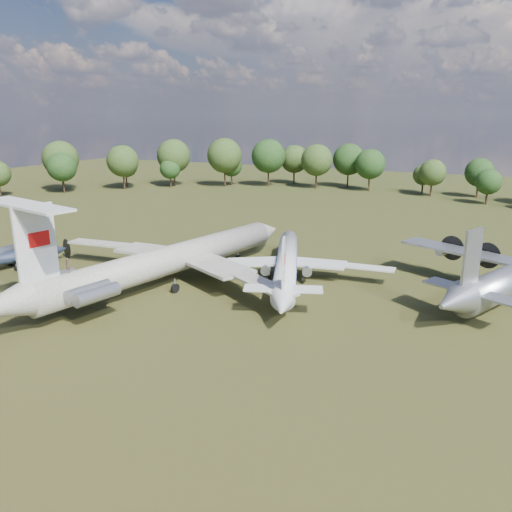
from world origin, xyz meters
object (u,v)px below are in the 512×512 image
at_px(il62_airliner, 170,265).
at_px(small_prop_west, 15,260).
at_px(tu104_jet, 286,267).
at_px(person_on_il62, 68,265).

distance_m(il62_airliner, small_prop_west, 24.90).
distance_m(il62_airliner, tu104_jet, 15.50).
bearing_deg(il62_airliner, small_prop_west, -158.68).
height_order(il62_airliner, tu104_jet, il62_airliner).
bearing_deg(small_prop_west, il62_airliner, 32.51).
bearing_deg(il62_airliner, tu104_jet, 42.79).
height_order(il62_airliner, small_prop_west, il62_airliner).
xyz_separation_m(il62_airliner, tu104_jet, (13.28, 7.97, -0.69)).
bearing_deg(tu104_jet, il62_airliner, -170.05).
height_order(il62_airliner, person_on_il62, person_on_il62).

